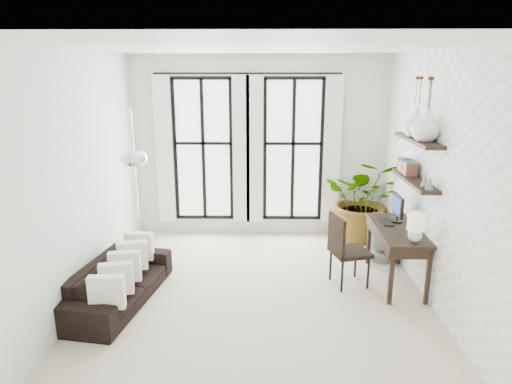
{
  "coord_description": "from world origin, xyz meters",
  "views": [
    {
      "loc": [
        0.08,
        -5.55,
        2.96
      ],
      "look_at": [
        -0.02,
        0.3,
        1.37
      ],
      "focal_mm": 32.0,
      "sensor_mm": 36.0,
      "label": 1
    }
  ],
  "objects_px": {
    "desk": "(398,234)",
    "desk_chair": "(344,246)",
    "plant": "(364,199)",
    "arc_lamp": "(133,148)",
    "buddha": "(381,239)",
    "sofa": "(118,282)"
  },
  "relations": [
    {
      "from": "desk",
      "to": "desk_chair",
      "type": "height_order",
      "value": "desk"
    },
    {
      "from": "plant",
      "to": "desk",
      "type": "relative_size",
      "value": 1.07
    },
    {
      "from": "arc_lamp",
      "to": "buddha",
      "type": "relative_size",
      "value": 3.2
    },
    {
      "from": "plant",
      "to": "arc_lamp",
      "type": "height_order",
      "value": "arc_lamp"
    },
    {
      "from": "plant",
      "to": "desk_chair",
      "type": "bearing_deg",
      "value": -109.75
    },
    {
      "from": "plant",
      "to": "desk_chair",
      "type": "distance_m",
      "value": 1.91
    },
    {
      "from": "desk",
      "to": "arc_lamp",
      "type": "xyz_separation_m",
      "value": [
        -3.64,
        0.15,
        1.16
      ]
    },
    {
      "from": "plant",
      "to": "desk_chair",
      "type": "xyz_separation_m",
      "value": [
        -0.64,
        -1.8,
        -0.15
      ]
    },
    {
      "from": "plant",
      "to": "desk",
      "type": "bearing_deg",
      "value": -86.68
    },
    {
      "from": "desk",
      "to": "arc_lamp",
      "type": "relative_size",
      "value": 0.56
    },
    {
      "from": "desk_chair",
      "to": "arc_lamp",
      "type": "xyz_separation_m",
      "value": [
        -2.9,
        0.2,
        1.33
      ]
    },
    {
      "from": "buddha",
      "to": "sofa",
      "type": "bearing_deg",
      "value": -158.5
    },
    {
      "from": "desk_chair",
      "to": "buddha",
      "type": "xyz_separation_m",
      "value": [
        0.75,
        0.94,
        -0.26
      ]
    },
    {
      "from": "desk",
      "to": "buddha",
      "type": "distance_m",
      "value": 0.99
    },
    {
      "from": "sofa",
      "to": "desk",
      "type": "bearing_deg",
      "value": -71.66
    },
    {
      "from": "sofa",
      "to": "desk",
      "type": "distance_m",
      "value": 3.82
    },
    {
      "from": "plant",
      "to": "desk",
      "type": "height_order",
      "value": "plant"
    },
    {
      "from": "sofa",
      "to": "arc_lamp",
      "type": "distance_m",
      "value": 1.79
    },
    {
      "from": "desk",
      "to": "arc_lamp",
      "type": "bearing_deg",
      "value": 177.64
    },
    {
      "from": "arc_lamp",
      "to": "buddha",
      "type": "bearing_deg",
      "value": 11.54
    },
    {
      "from": "desk_chair",
      "to": "arc_lamp",
      "type": "height_order",
      "value": "arc_lamp"
    },
    {
      "from": "sofa",
      "to": "buddha",
      "type": "distance_m",
      "value": 4.03
    }
  ]
}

